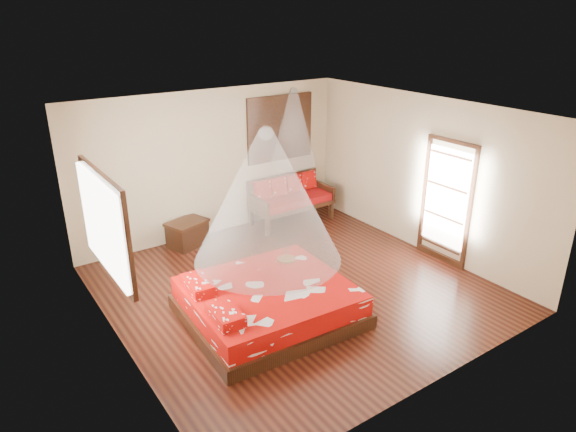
# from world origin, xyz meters

# --- Properties ---
(room) EXTENTS (5.54, 5.54, 2.84)m
(room) POSITION_xyz_m (0.00, 0.00, 1.40)
(room) COLOR black
(room) RESTS_ON ground
(bed) EXTENTS (2.39, 2.19, 0.65)m
(bed) POSITION_xyz_m (-0.83, -0.45, 0.25)
(bed) COLOR black
(bed) RESTS_ON floor
(daybed) EXTENTS (1.71, 0.76, 0.94)m
(daybed) POSITION_xyz_m (1.53, 2.38, 0.52)
(daybed) COLOR black
(daybed) RESTS_ON floor
(storage_chest) EXTENTS (0.84, 0.72, 0.49)m
(storage_chest) POSITION_xyz_m (-0.75, 2.45, 0.25)
(storage_chest) COLOR black
(storage_chest) RESTS_ON floor
(shutter_panel) EXTENTS (1.52, 0.06, 1.32)m
(shutter_panel) POSITION_xyz_m (1.53, 2.72, 1.90)
(shutter_panel) COLOR black
(shutter_panel) RESTS_ON wall_back
(window_left) EXTENTS (0.10, 1.74, 1.34)m
(window_left) POSITION_xyz_m (-2.71, 0.20, 1.70)
(window_left) COLOR black
(window_left) RESTS_ON wall_left
(glazed_door) EXTENTS (0.08, 1.02, 2.16)m
(glazed_door) POSITION_xyz_m (2.72, -0.60, 1.07)
(glazed_door) COLOR black
(glazed_door) RESTS_ON floor
(wine_tray) EXTENTS (0.29, 0.29, 0.23)m
(wine_tray) POSITION_xyz_m (-0.13, 0.09, 0.56)
(wine_tray) COLOR brown
(wine_tray) RESTS_ON bed
(mosquito_net_main) EXTENTS (2.01, 2.01, 1.80)m
(mosquito_net_main) POSITION_xyz_m (-0.80, -0.45, 1.85)
(mosquito_net_main) COLOR white
(mosquito_net_main) RESTS_ON ceiling
(mosquito_net_daybed) EXTENTS (0.91, 0.91, 1.50)m
(mosquito_net_daybed) POSITION_xyz_m (1.53, 2.25, 2.00)
(mosquito_net_daybed) COLOR white
(mosquito_net_daybed) RESTS_ON ceiling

